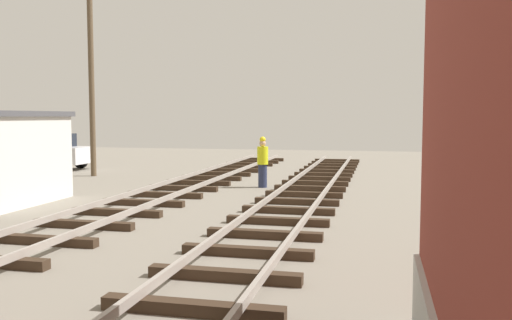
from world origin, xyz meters
TOP-DOWN VIEW (x-y plane):
  - parked_car_white at (-12.44, 24.61)m, footprint 4.20×2.04m
  - utility_pole_far at (-8.69, 22.44)m, footprint 1.80×0.24m
  - track_worker_foreground at (-0.67, 20.36)m, footprint 0.40×0.40m

SIDE VIEW (x-z plane):
  - parked_car_white at x=-12.44m, z-range 0.02..1.78m
  - track_worker_foreground at x=-0.67m, z-range -0.01..1.86m
  - utility_pole_far at x=-8.69m, z-range 0.19..9.01m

